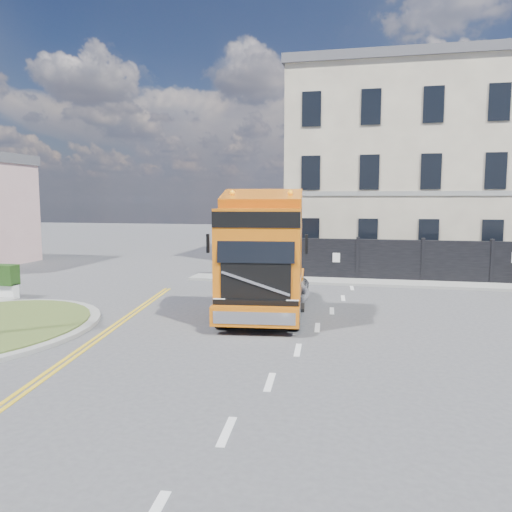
# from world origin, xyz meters

# --- Properties ---
(ground) EXTENTS (120.00, 120.00, 0.00)m
(ground) POSITION_xyz_m (0.00, 0.00, 0.00)
(ground) COLOR #424244
(ground) RESTS_ON ground
(hoarding_fence) EXTENTS (18.80, 0.25, 2.00)m
(hoarding_fence) POSITION_xyz_m (6.55, 9.00, 1.00)
(hoarding_fence) COLOR black
(hoarding_fence) RESTS_ON ground
(georgian_building) EXTENTS (12.30, 10.30, 12.80)m
(georgian_building) POSITION_xyz_m (6.00, 16.50, 5.77)
(georgian_building) COLOR beige
(georgian_building) RESTS_ON ground
(pavement_far) EXTENTS (20.00, 1.60, 0.12)m
(pavement_far) POSITION_xyz_m (6.00, 8.10, 0.06)
(pavement_far) COLOR gray
(pavement_far) RESTS_ON ground
(truck) EXTENTS (3.23, 7.04, 4.08)m
(truck) POSITION_xyz_m (1.03, 0.56, 1.83)
(truck) COLOR black
(truck) RESTS_ON ground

